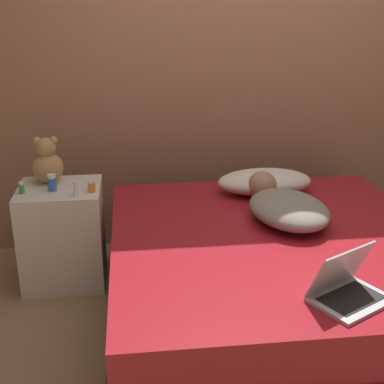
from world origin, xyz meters
name	(u,v)px	position (x,y,z in m)	size (l,w,h in m)	color
ground_plane	(270,325)	(0.00, 0.00, 0.00)	(12.00, 12.00, 0.00)	#937551
wall_back	(236,62)	(0.00, 1.18, 1.30)	(8.00, 0.06, 2.60)	#996B51
bed	(272,282)	(0.00, 0.00, 0.27)	(1.74, 1.80, 0.55)	#4C331E
nightstand	(63,235)	(-1.18, 0.66, 0.32)	(0.50, 0.45, 0.63)	silver
pillow	(265,182)	(0.10, 0.63, 0.63)	(0.60, 0.33, 0.15)	beige
person_lying	(285,206)	(0.11, 0.22, 0.63)	(0.51, 0.74, 0.18)	gray
laptop	(347,288)	(0.13, -0.63, 0.60)	(0.38, 0.35, 0.23)	silver
teddy_bear	(47,163)	(-1.25, 0.76, 0.76)	(0.19, 0.19, 0.29)	tan
bottle_green	(22,188)	(-1.38, 0.58, 0.67)	(0.03, 0.03, 0.07)	#3D8E4C
bottle_white	(76,189)	(-1.06, 0.49, 0.68)	(0.03, 0.03, 0.09)	white
bottle_orange	(92,186)	(-0.97, 0.55, 0.67)	(0.04, 0.04, 0.07)	orange
bottle_blue	(52,183)	(-1.21, 0.60, 0.68)	(0.05, 0.05, 0.10)	#3866B2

